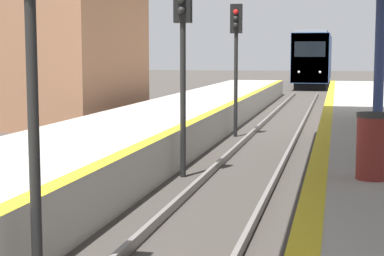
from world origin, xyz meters
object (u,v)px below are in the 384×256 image
object	(u,v)px
train	(314,59)
signal_far	(236,44)
signal_mid	(183,39)
trash_bin	(373,146)
signal_near	(30,24)

from	to	relation	value
train	signal_far	world-z (taller)	train
signal_mid	trash_bin	bearing A→B (deg)	-48.76
signal_near	trash_bin	bearing A→B (deg)	37.14
train	signal_near	bearing A→B (deg)	-91.46
signal_near	signal_mid	bearing A→B (deg)	90.32
signal_near	trash_bin	world-z (taller)	signal_near
train	signal_mid	bearing A→B (deg)	-91.77
train	signal_near	size ratio (longest dim) A/B	3.94
signal_mid	trash_bin	distance (m)	5.75
train	signal_mid	distance (m)	40.68
signal_mid	signal_far	xyz separation A→B (m)	(0.05, 6.90, 0.00)
train	signal_mid	xyz separation A→B (m)	(-1.25, -40.66, 0.71)
signal_near	signal_far	bearing A→B (deg)	89.96
signal_near	signal_far	size ratio (longest dim) A/B	1.00
signal_mid	trash_bin	size ratio (longest dim) A/B	4.58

